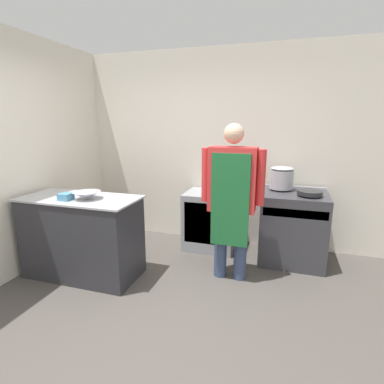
# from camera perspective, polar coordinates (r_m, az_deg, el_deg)

# --- Properties ---
(ground_plane) EXTENTS (14.00, 14.00, 0.00)m
(ground_plane) POSITION_cam_1_polar(r_m,az_deg,el_deg) (2.86, -10.67, -24.06)
(ground_plane) COLOR #4C4742
(wall_back) EXTENTS (8.00, 0.05, 2.70)m
(wall_back) POSITION_cam_1_polar(r_m,az_deg,el_deg) (4.34, 2.19, 8.29)
(wall_back) COLOR silver
(wall_back) RESTS_ON ground_plane
(wall_left) EXTENTS (0.05, 8.00, 2.70)m
(wall_left) POSITION_cam_1_polar(r_m,az_deg,el_deg) (4.15, -26.56, 6.69)
(wall_left) COLOR silver
(wall_left) RESTS_ON ground_plane
(prep_counter) EXTENTS (1.32, 0.62, 0.92)m
(prep_counter) POSITION_cam_1_polar(r_m,az_deg,el_deg) (3.63, -20.15, -7.98)
(prep_counter) COLOR #2D2D33
(prep_counter) RESTS_ON ground_plane
(stove) EXTENTS (0.77, 0.70, 0.90)m
(stove) POSITION_cam_1_polar(r_m,az_deg,el_deg) (3.96, 18.60, -6.36)
(stove) COLOR #38383D
(stove) RESTS_ON ground_plane
(fridge_unit) EXTENTS (0.68, 0.57, 0.79)m
(fridge_unit) POSITION_cam_1_polar(r_m,az_deg,el_deg) (4.17, 3.55, -5.39)
(fridge_unit) COLOR #93999E
(fridge_unit) RESTS_ON ground_plane
(person_cook) EXTENTS (0.68, 0.24, 1.71)m
(person_cook) POSITION_cam_1_polar(r_m,az_deg,el_deg) (3.22, 7.62, -0.25)
(person_cook) COLOR #38476B
(person_cook) RESTS_ON ground_plane
(mixing_bowl) EXTENTS (0.29, 0.29, 0.08)m
(mixing_bowl) POSITION_cam_1_polar(r_m,az_deg,el_deg) (3.39, -19.37, -0.61)
(mixing_bowl) COLOR #B2B5BC
(mixing_bowl) RESTS_ON prep_counter
(plastic_tub) EXTENTS (0.12, 0.12, 0.07)m
(plastic_tub) POSITION_cam_1_polar(r_m,az_deg,el_deg) (3.43, -22.91, -0.82)
(plastic_tub) COLOR teal
(plastic_tub) RESTS_ON prep_counter
(stock_pot) EXTENTS (0.29, 0.29, 0.28)m
(stock_pot) POSITION_cam_1_polar(r_m,az_deg,el_deg) (3.93, 16.70, 2.68)
(stock_pot) COLOR #B2B5BC
(stock_pot) RESTS_ON stove
(saute_pan) EXTENTS (0.28, 0.28, 0.05)m
(saute_pan) POSITION_cam_1_polar(r_m,az_deg,el_deg) (3.72, 21.53, -0.11)
(saute_pan) COLOR #262628
(saute_pan) RESTS_ON stove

